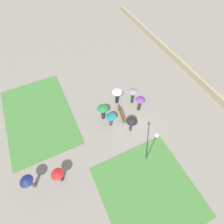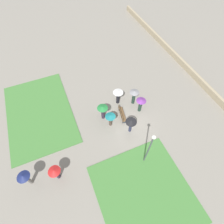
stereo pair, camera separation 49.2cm
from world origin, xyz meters
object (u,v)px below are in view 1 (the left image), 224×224
Objects in this scene: park_bench at (122,114)px; crowd_person_green at (103,110)px; crowd_person_grey at (133,94)px; lone_walker_mid_plaza at (58,175)px; lamp_post at (152,145)px; crowd_person_teal at (111,118)px; crowd_person_black at (132,122)px; crowd_person_white at (117,95)px; lone_walker_far_path at (28,182)px; crowd_person_purple at (140,102)px.

crowd_person_green is (0.65, 1.88, 0.90)m from park_bench.
crowd_person_grey is 10.85m from lone_walker_mid_plaza.
crowd_person_teal is (4.77, 1.35, -1.83)m from lamp_post.
park_bench is at bearing 75.02° from lone_walker_mid_plaza.
crowd_person_black is at bearing 123.60° from crowd_person_grey.
crowd_person_grey reaches higher than crowd_person_white.
park_bench is 2.19m from crowd_person_green.
lone_walker_mid_plaza is (-4.84, 9.71, -0.11)m from crowd_person_grey.
lone_walker_mid_plaza is (-0.44, -2.27, -0.28)m from lone_walker_far_path.
lamp_post is 7.05m from crowd_person_grey.
crowd_person_purple is (-0.02, -2.17, 0.81)m from park_bench.
park_bench is 1.01× the size of crowd_person_green.
park_bench is 1.04× the size of crowd_person_purple.
crowd_person_teal is at bearing -137.33° from crowd_person_green.
lone_walker_mid_plaza is at bearing -83.76° from lone_walker_far_path.
lamp_post is at bearing 37.68° from lone_walker_mid_plaza.
crowd_person_teal is (-0.46, 3.67, 0.01)m from crowd_person_purple.
crowd_person_black is (-3.13, 1.94, 0.10)m from crowd_person_grey.
park_bench is at bearing -142.85° from crowd_person_purple.
crowd_person_green is at bearing 16.34° from lamp_post.
crowd_person_black is (3.35, -0.20, -1.65)m from lamp_post.
crowd_person_purple is 4.10m from crowd_person_green.
crowd_person_green is 1.02× the size of crowd_person_white.
lone_walker_mid_plaza is (-3.14, 6.21, -0.03)m from crowd_person_teal.
crowd_person_green is (2.56, 1.93, -0.09)m from crowd_person_black.
lone_walker_far_path reaches higher than crowd_person_purple.
crowd_person_green reaches higher than lone_walker_mid_plaza.
crowd_person_green is 2.64m from crowd_person_white.
crowd_person_teal is at bearing -55.22° from lone_walker_far_path.
park_bench is at bearing -85.12° from crowd_person_green.
park_bench is 1.00× the size of crowd_person_grey.
lone_walker_far_path reaches higher than crowd_person_grey.
crowd_person_teal is at bearing 76.68° from lone_walker_mid_plaza.
crowd_person_white is 9.86m from lone_walker_mid_plaza.
crowd_person_green is at bearing -3.21° from crowd_person_white.
crowd_person_white is at bearing 40.75° from crowd_person_grey.
lamp_post is 2.50× the size of crowd_person_grey.
lone_walker_far_path is at bearing -127.84° from crowd_person_purple.
lone_walker_mid_plaza is (-1.71, 7.76, -0.21)m from crowd_person_black.
lamp_post is 6.40m from crowd_person_green.
crowd_person_grey is at bearing 135.40° from crowd_person_purple.
crowd_person_teal is (1.43, 1.55, -0.18)m from crowd_person_black.
crowd_person_teal is at bearing 117.81° from park_bench.
lamp_post is 7.45m from crowd_person_white.
crowd_person_black is 1.01× the size of crowd_person_purple.
crowd_person_white is at bearing -36.50° from crowd_person_green.
crowd_person_green is at bearing 80.87° from park_bench.
park_bench is 2.15m from crowd_person_black.
lone_walker_mid_plaza is (1.64, 7.57, -1.86)m from lamp_post.
lone_walker_far_path is at bearing 117.72° from park_bench.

